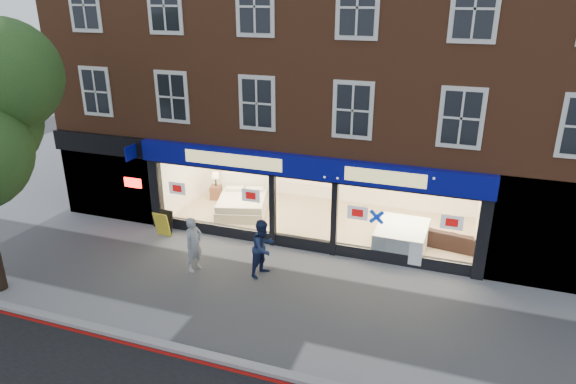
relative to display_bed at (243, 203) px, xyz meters
The scene contains 12 objects.
ground 5.92m from the display_bed, 58.73° to the right, with size 120.00×120.00×0.00m, color gray.
kerb_line 8.71m from the display_bed, 69.39° to the right, with size 60.00×0.10×0.01m, color #8C0A07.
kerb_stone 8.52m from the display_bed, 68.91° to the right, with size 60.00×0.25×0.12m, color gray.
showroom_floor 3.10m from the display_bed, ahead, with size 11.00×4.50×0.10m, color tan.
building 7.18m from the display_bed, 31.85° to the left, with size 19.00×8.26×10.30m.
display_bed is the anchor object (origin of this frame).
bedside_table 1.79m from the display_bed, 150.81° to the left, with size 0.45×0.45×0.55m, color brown.
mattress_stack 6.25m from the display_bed, ahead, with size 1.63×2.04×0.79m.
sofa 7.67m from the display_bed, ahead, with size 2.07×0.81×0.61m, color black.
a_board 3.21m from the display_bed, 124.97° to the right, with size 0.59×0.38×0.91m, color gold.
pedestrian_grey 4.41m from the display_bed, 85.18° to the right, with size 0.63×0.41×1.72m, color #9A9DA1.
pedestrian_blue 4.66m from the display_bed, 58.03° to the right, with size 0.86×0.67×1.78m, color #192548.
Camera 1 is at (4.63, -11.48, 7.98)m, focal length 32.00 mm.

